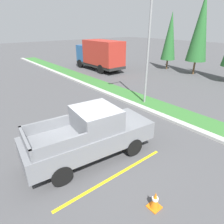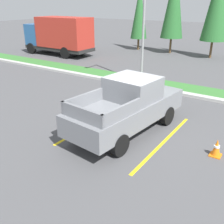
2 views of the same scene
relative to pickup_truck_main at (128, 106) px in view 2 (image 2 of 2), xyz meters
name	(u,v)px [view 2 (image 2 of 2)]	position (x,y,z in m)	size (l,w,h in m)	color
ground_plane	(130,127)	(-0.08, 0.34, -1.04)	(120.00, 120.00, 0.00)	#4C4C4F
parking_line_near	(95,122)	(-1.56, -0.05, -1.04)	(0.12, 4.80, 0.01)	yellow
parking_line_far	(164,142)	(1.54, -0.05, -1.04)	(0.12, 4.80, 0.01)	yellow
curb_strip	(176,92)	(-0.08, 5.34, -0.97)	(56.00, 0.40, 0.15)	#B2B2AD
grass_median	(183,88)	(-0.08, 6.44, -1.01)	(56.00, 1.80, 0.06)	#387533
pickup_truck_main	(128,106)	(0.00, 0.00, 0.00)	(2.45, 5.40, 2.10)	black
cargo_truck_distant	(59,35)	(-13.45, 10.17, 0.81)	(6.81, 2.53, 3.40)	black
street_light	(143,11)	(-2.75, 6.09, 3.14)	(0.24, 1.49, 7.26)	gray
cypress_tree_leftmost	(139,11)	(-8.77, 16.87, 2.73)	(1.67, 1.67, 6.41)	brown
cypress_tree_left_inner	(174,1)	(-5.23, 16.86, 3.70)	(2.09, 2.09, 8.04)	brown
traffic_cone	(217,148)	(3.31, 0.03, -0.75)	(0.36, 0.36, 0.60)	orange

